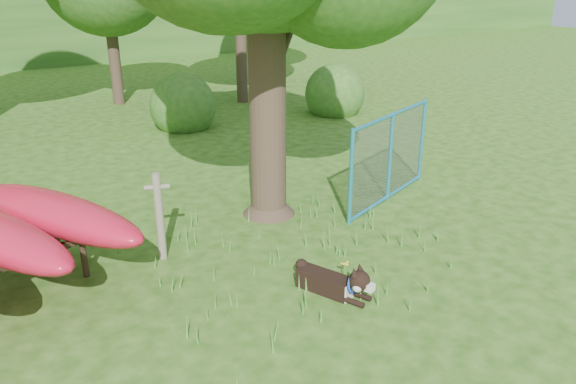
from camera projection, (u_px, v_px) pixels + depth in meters
ground at (325, 291)px, 7.57m from camera, size 80.00×80.00×0.00m
wooden_post at (159, 214)px, 8.19m from camera, size 0.36×0.20×1.35m
husky_dog at (337, 282)px, 7.41m from camera, size 0.62×1.19×0.54m
fence_section at (390, 157)px, 10.33m from camera, size 2.73×1.00×2.79m
wildflower_clump at (345, 265)px, 7.82m from camera, size 0.12×0.12×0.25m
shrub_right at (334, 113)px, 17.13m from camera, size 1.80×1.80×1.80m
shrub_mid at (184, 127)px, 15.56m from camera, size 1.80×1.80×1.80m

